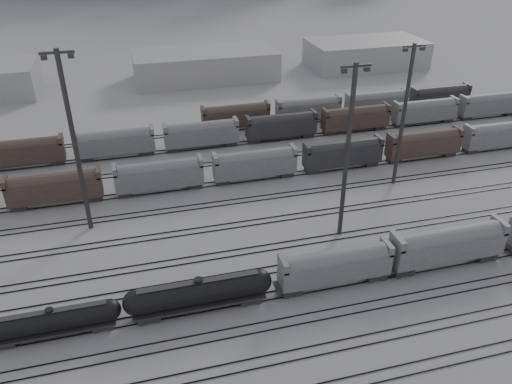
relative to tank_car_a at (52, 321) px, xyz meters
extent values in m
plane|color=#B5B4B9|center=(24.08, -1.00, -2.21)|extent=(900.00, 900.00, 0.00)
cube|color=black|center=(24.08, -10.72, -2.13)|extent=(220.00, 0.07, 0.16)
cube|color=black|center=(24.08, -9.28, -2.13)|extent=(220.00, 0.07, 0.16)
cube|color=black|center=(24.08, -5.72, -2.13)|extent=(220.00, 0.07, 0.16)
cube|color=black|center=(24.08, -4.28, -2.13)|extent=(220.00, 0.07, 0.16)
cube|color=black|center=(24.08, -0.72, -2.13)|extent=(220.00, 0.07, 0.16)
cube|color=black|center=(24.08, 0.72, -2.13)|extent=(220.00, 0.07, 0.16)
cube|color=black|center=(24.08, 4.28, -2.13)|extent=(220.00, 0.07, 0.16)
cube|color=black|center=(24.08, 5.72, -2.13)|extent=(220.00, 0.07, 0.16)
cube|color=black|center=(24.08, 9.28, -2.13)|extent=(220.00, 0.07, 0.16)
cube|color=black|center=(24.08, 10.72, -2.13)|extent=(220.00, 0.07, 0.16)
cube|color=black|center=(24.08, 16.28, -2.13)|extent=(220.00, 0.07, 0.16)
cube|color=black|center=(24.08, 17.72, -2.13)|extent=(220.00, 0.07, 0.16)
cube|color=black|center=(24.08, 23.28, -2.13)|extent=(220.00, 0.07, 0.16)
cube|color=black|center=(24.08, 24.72, -2.13)|extent=(220.00, 0.07, 0.16)
cube|color=black|center=(24.08, 30.28, -2.13)|extent=(220.00, 0.07, 0.16)
cube|color=black|center=(24.08, 31.72, -2.13)|extent=(220.00, 0.07, 0.16)
cube|color=black|center=(24.08, 38.28, -2.13)|extent=(220.00, 0.07, 0.16)
cube|color=black|center=(24.08, 39.72, -2.13)|extent=(220.00, 0.07, 0.16)
cube|color=black|center=(24.08, 46.28, -2.13)|extent=(220.00, 0.07, 0.16)
cube|color=black|center=(24.08, 47.72, -2.13)|extent=(220.00, 0.07, 0.16)
cube|color=black|center=(24.08, 54.28, -2.13)|extent=(220.00, 0.07, 0.16)
cube|color=black|center=(24.08, 55.72, -2.13)|extent=(220.00, 0.07, 0.16)
cube|color=#252528|center=(-5.32, 0.00, -1.72)|extent=(2.30, 1.86, 0.62)
cube|color=#252528|center=(5.32, 0.00, -1.72)|extent=(2.30, 1.86, 0.62)
cube|color=#252528|center=(0.00, 0.00, -1.27)|extent=(13.74, 2.39, 0.22)
cylinder|color=black|center=(0.00, 0.00, 0.14)|extent=(12.85, 2.57, 2.57)
sphere|color=black|center=(6.43, 0.00, 0.14)|extent=(2.57, 2.57, 2.57)
cylinder|color=black|center=(0.00, 0.00, 1.56)|extent=(0.89, 0.89, 0.44)
cube|color=#252528|center=(0.00, 0.00, 1.47)|extent=(12.41, 0.80, 0.05)
cube|color=#252528|center=(10.65, 0.00, -1.63)|extent=(2.71, 2.19, 0.73)
cube|color=#252528|center=(23.16, 0.00, -1.63)|extent=(2.71, 2.19, 0.73)
cube|color=#252528|center=(16.90, 0.00, -1.11)|extent=(16.16, 2.81, 0.26)
cylinder|color=black|center=(16.90, 0.00, 0.56)|extent=(15.11, 3.02, 3.02)
sphere|color=black|center=(9.35, 0.00, 0.56)|extent=(3.02, 3.02, 3.02)
sphere|color=black|center=(24.46, 0.00, 0.56)|extent=(3.02, 3.02, 3.02)
cylinder|color=black|center=(16.90, 0.00, 2.22)|extent=(1.04, 1.04, 0.52)
cube|color=#252528|center=(16.90, 0.00, 2.12)|extent=(14.59, 0.94, 0.06)
cube|color=#252528|center=(28.65, 0.00, -1.67)|extent=(2.55, 2.06, 0.69)
cube|color=#252528|center=(40.43, 0.00, -1.67)|extent=(2.55, 2.06, 0.69)
cube|color=gray|center=(34.54, 0.00, 0.64)|extent=(14.72, 2.94, 3.14)
cylinder|color=gray|center=(34.54, 0.00, 1.82)|extent=(13.35, 2.85, 2.85)
cube|color=gray|center=(27.47, 0.00, 2.60)|extent=(0.69, 2.94, 1.37)
cube|color=gray|center=(41.60, 0.00, 2.60)|extent=(0.69, 2.94, 1.37)
cone|color=#252528|center=(34.54, 0.00, -1.27)|extent=(2.36, 2.36, 0.88)
cube|color=#252528|center=(44.37, 0.00, -1.61)|extent=(2.80, 2.26, 0.75)
cube|color=#252528|center=(57.28, 0.00, -1.61)|extent=(2.80, 2.26, 0.75)
cube|color=gray|center=(50.82, 0.00, 0.92)|extent=(16.14, 3.23, 3.44)
cylinder|color=gray|center=(50.82, 0.00, 2.21)|extent=(14.63, 3.12, 3.12)
cube|color=gray|center=(43.07, 0.00, 3.07)|extent=(0.75, 3.23, 1.51)
cube|color=gray|center=(58.57, 0.00, 3.07)|extent=(0.75, 3.23, 1.51)
cone|color=#252528|center=(50.82, 0.00, -1.18)|extent=(2.58, 2.58, 0.97)
cylinder|color=#333336|center=(3.52, 22.21, 11.51)|extent=(0.70, 0.70, 27.43)
cube|color=#333336|center=(3.52, 22.21, 24.68)|extent=(4.39, 0.33, 0.33)
cube|color=#333336|center=(1.87, 22.21, 24.13)|extent=(0.77, 0.55, 0.55)
cube|color=#333336|center=(5.16, 22.21, 24.13)|extent=(0.77, 0.55, 0.55)
cylinder|color=#333336|center=(39.98, 10.79, 10.85)|extent=(0.67, 0.67, 26.12)
cube|color=#333336|center=(39.98, 10.79, 23.39)|extent=(4.18, 0.31, 0.31)
cube|color=#333336|center=(38.41, 10.79, 22.87)|extent=(0.73, 0.52, 0.52)
cube|color=#333336|center=(41.54, 10.79, 22.87)|extent=(0.73, 0.52, 0.52)
cylinder|color=#333336|center=(55.76, 23.17, 10.19)|extent=(0.63, 0.63, 24.78)
cube|color=#333336|center=(55.76, 23.17, 22.08)|extent=(3.97, 0.30, 0.30)
cube|color=#333336|center=(54.27, 23.17, 21.59)|extent=(0.69, 0.50, 0.50)
cube|color=#333336|center=(57.24, 23.17, 21.59)|extent=(0.69, 0.50, 0.50)
cube|color=brown|center=(-1.92, 31.00, 0.59)|extent=(15.00, 3.00, 5.60)
cube|color=gray|center=(15.08, 31.00, 0.59)|extent=(15.00, 3.00, 5.60)
cube|color=gray|center=(32.08, 31.00, 0.59)|extent=(15.00, 3.00, 5.60)
cube|color=#252528|center=(49.08, 31.00, 0.59)|extent=(15.00, 3.00, 5.60)
cube|color=brown|center=(66.08, 31.00, 0.59)|extent=(15.00, 3.00, 5.60)
cube|color=gray|center=(83.08, 31.00, 0.59)|extent=(15.00, 3.00, 5.60)
cube|color=brown|center=(-8.92, 47.00, 0.59)|extent=(15.00, 3.00, 5.60)
cube|color=gray|center=(8.08, 47.00, 0.59)|extent=(15.00, 3.00, 5.60)
cube|color=gray|center=(25.08, 47.00, 0.59)|extent=(15.00, 3.00, 5.60)
cube|color=#252528|center=(42.08, 47.00, 0.59)|extent=(15.00, 3.00, 5.60)
cube|color=brown|center=(59.08, 47.00, 0.59)|extent=(15.00, 3.00, 5.60)
cube|color=gray|center=(76.08, 47.00, 0.59)|extent=(15.00, 3.00, 5.60)
cube|color=gray|center=(93.08, 47.00, 0.59)|extent=(15.00, 3.00, 5.60)
cube|color=brown|center=(34.08, 55.00, 0.59)|extent=(15.00, 3.00, 5.60)
cube|color=gray|center=(51.08, 55.00, 0.59)|extent=(15.00, 3.00, 5.60)
cube|color=gray|center=(68.08, 55.00, 0.59)|extent=(15.00, 3.00, 5.60)
cube|color=#252528|center=(85.08, 55.00, 0.59)|extent=(15.00, 3.00, 5.60)
cube|color=#A1A1A4|center=(34.08, 94.00, 1.79)|extent=(40.00, 18.00, 8.00)
cube|color=#A1A1A4|center=(84.08, 94.00, 1.79)|extent=(35.00, 18.00, 8.00)
camera|label=1|loc=(11.59, -46.45, 40.73)|focal=35.00mm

